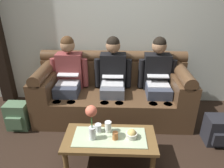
{
  "coord_description": "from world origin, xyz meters",
  "views": [
    {
      "loc": [
        0.09,
        -1.62,
        1.83
      ],
      "look_at": [
        0.0,
        0.79,
        0.7
      ],
      "focal_mm": 32.67,
      "sensor_mm": 36.0,
      "label": 1
    }
  ],
  "objects_px": {
    "cup_far_center": "(98,128)",
    "cup_near_left": "(108,127)",
    "couch": "(113,93)",
    "backpack_left": "(18,116)",
    "person_left": "(69,75)",
    "flower_vase": "(92,119)",
    "person_middle": "(113,76)",
    "cup_near_right": "(115,136)",
    "coffee_table": "(110,140)",
    "person_right": "(158,76)",
    "backpack_right": "(217,130)",
    "snack_bowl": "(132,134)"
  },
  "relations": [
    {
      "from": "person_middle",
      "to": "cup_near_right",
      "type": "height_order",
      "value": "person_middle"
    },
    {
      "from": "couch",
      "to": "backpack_right",
      "type": "height_order",
      "value": "couch"
    },
    {
      "from": "couch",
      "to": "person_left",
      "type": "height_order",
      "value": "person_left"
    },
    {
      "from": "couch",
      "to": "person_left",
      "type": "relative_size",
      "value": 1.84
    },
    {
      "from": "flower_vase",
      "to": "cup_near_right",
      "type": "relative_size",
      "value": 4.65
    },
    {
      "from": "cup_near_left",
      "to": "cup_far_center",
      "type": "xyz_separation_m",
      "value": [
        -0.11,
        -0.0,
        -0.02
      ]
    },
    {
      "from": "cup_far_center",
      "to": "cup_near_left",
      "type": "bearing_deg",
      "value": 2.28
    },
    {
      "from": "person_middle",
      "to": "person_right",
      "type": "bearing_deg",
      "value": -0.02
    },
    {
      "from": "person_left",
      "to": "flower_vase",
      "type": "xyz_separation_m",
      "value": [
        0.48,
        -1.04,
        -0.04
      ]
    },
    {
      "from": "couch",
      "to": "person_right",
      "type": "xyz_separation_m",
      "value": [
        0.66,
        -0.0,
        0.29
      ]
    },
    {
      "from": "coffee_table",
      "to": "flower_vase",
      "type": "height_order",
      "value": "flower_vase"
    },
    {
      "from": "person_right",
      "to": "backpack_left",
      "type": "relative_size",
      "value": 3.08
    },
    {
      "from": "cup_far_center",
      "to": "flower_vase",
      "type": "bearing_deg",
      "value": -111.92
    },
    {
      "from": "person_right",
      "to": "backpack_right",
      "type": "xyz_separation_m",
      "value": [
        0.7,
        -0.63,
        -0.48
      ]
    },
    {
      "from": "flower_vase",
      "to": "person_right",
      "type": "bearing_deg",
      "value": 50.97
    },
    {
      "from": "flower_vase",
      "to": "cup_far_center",
      "type": "relative_size",
      "value": 4.27
    },
    {
      "from": "person_left",
      "to": "cup_far_center",
      "type": "xyz_separation_m",
      "value": [
        0.53,
        -0.92,
        -0.26
      ]
    },
    {
      "from": "person_middle",
      "to": "backpack_right",
      "type": "xyz_separation_m",
      "value": [
        1.36,
        -0.63,
        -0.48
      ]
    },
    {
      "from": "person_left",
      "to": "coffee_table",
      "type": "xyz_separation_m",
      "value": [
        0.66,
        -1.01,
        -0.36
      ]
    },
    {
      "from": "person_middle",
      "to": "coffee_table",
      "type": "xyz_separation_m",
      "value": [
        0.0,
        -1.01,
        -0.36
      ]
    },
    {
      "from": "snack_bowl",
      "to": "backpack_right",
      "type": "relative_size",
      "value": 0.34
    },
    {
      "from": "snack_bowl",
      "to": "cup_near_left",
      "type": "height_order",
      "value": "cup_near_left"
    },
    {
      "from": "cup_near_left",
      "to": "cup_near_right",
      "type": "height_order",
      "value": "cup_near_left"
    },
    {
      "from": "snack_bowl",
      "to": "cup_near_right",
      "type": "xyz_separation_m",
      "value": [
        -0.18,
        -0.03,
        0.0
      ]
    },
    {
      "from": "person_left",
      "to": "cup_near_right",
      "type": "bearing_deg",
      "value": -55.25
    },
    {
      "from": "flower_vase",
      "to": "person_middle",
      "type": "bearing_deg",
      "value": 79.95
    },
    {
      "from": "cup_near_left",
      "to": "cup_near_right",
      "type": "bearing_deg",
      "value": -56.62
    },
    {
      "from": "coffee_table",
      "to": "cup_near_left",
      "type": "bearing_deg",
      "value": 103.59
    },
    {
      "from": "flower_vase",
      "to": "cup_near_right",
      "type": "height_order",
      "value": "flower_vase"
    },
    {
      "from": "person_middle",
      "to": "snack_bowl",
      "type": "relative_size",
      "value": 9.69
    },
    {
      "from": "cup_near_left",
      "to": "cup_near_right",
      "type": "distance_m",
      "value": 0.15
    },
    {
      "from": "flower_vase",
      "to": "couch",
      "type": "bearing_deg",
      "value": 79.99
    },
    {
      "from": "person_left",
      "to": "cup_far_center",
      "type": "height_order",
      "value": "person_left"
    },
    {
      "from": "backpack_right",
      "to": "person_right",
      "type": "bearing_deg",
      "value": 138.12
    },
    {
      "from": "backpack_right",
      "to": "cup_far_center",
      "type": "bearing_deg",
      "value": -169.03
    },
    {
      "from": "person_middle",
      "to": "backpack_right",
      "type": "height_order",
      "value": "person_middle"
    },
    {
      "from": "couch",
      "to": "backpack_left",
      "type": "height_order",
      "value": "couch"
    },
    {
      "from": "cup_near_right",
      "to": "person_middle",
      "type": "bearing_deg",
      "value": 93.37
    },
    {
      "from": "person_left",
      "to": "backpack_left",
      "type": "bearing_deg",
      "value": -147.48
    },
    {
      "from": "coffee_table",
      "to": "backpack_right",
      "type": "height_order",
      "value": "backpack_right"
    },
    {
      "from": "couch",
      "to": "snack_bowl",
      "type": "height_order",
      "value": "couch"
    },
    {
      "from": "coffee_table",
      "to": "snack_bowl",
      "type": "bearing_deg",
      "value": -0.3
    },
    {
      "from": "coffee_table",
      "to": "backpack_left",
      "type": "height_order",
      "value": "backpack_left"
    },
    {
      "from": "cup_near_left",
      "to": "backpack_left",
      "type": "relative_size",
      "value": 0.32
    },
    {
      "from": "person_left",
      "to": "coffee_table",
      "type": "bearing_deg",
      "value": -56.7
    },
    {
      "from": "cup_far_center",
      "to": "person_middle",
      "type": "bearing_deg",
      "value": 81.65
    },
    {
      "from": "flower_vase",
      "to": "backpack_left",
      "type": "height_order",
      "value": "flower_vase"
    },
    {
      "from": "cup_near_left",
      "to": "couch",
      "type": "bearing_deg",
      "value": 88.62
    },
    {
      "from": "person_middle",
      "to": "person_right",
      "type": "xyz_separation_m",
      "value": [
        0.66,
        -0.0,
        0.0
      ]
    },
    {
      "from": "cup_near_right",
      "to": "cup_far_center",
      "type": "bearing_deg",
      "value": 148.09
    }
  ]
}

